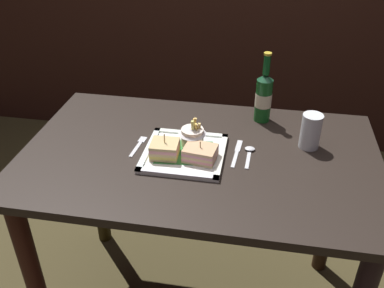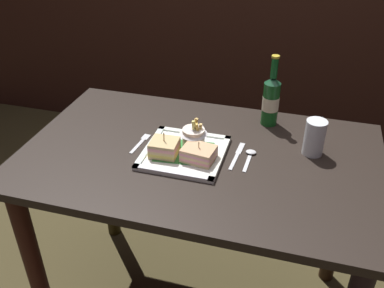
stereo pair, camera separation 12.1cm
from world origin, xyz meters
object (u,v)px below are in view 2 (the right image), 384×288
(dining_table, at_px, (199,185))
(fork, at_px, (141,142))
(knife, at_px, (237,155))
(square_plate, at_px, (184,153))
(sandwich_half_right, at_px, (199,154))
(fries_cup, at_px, (194,134))
(sandwich_half_left, at_px, (164,148))
(beer_bottle, at_px, (271,100))
(water_glass, at_px, (314,140))
(spoon, at_px, (250,155))

(dining_table, xyz_separation_m, fork, (-0.22, 0.01, 0.14))
(knife, bearing_deg, square_plate, -165.34)
(sandwich_half_right, relative_size, knife, 0.67)
(fries_cup, height_order, fork, fries_cup)
(sandwich_half_left, bearing_deg, sandwich_half_right, 0.00)
(dining_table, xyz_separation_m, knife, (0.12, 0.03, 0.14))
(fries_cup, height_order, beer_bottle, beer_bottle)
(sandwich_half_left, relative_size, water_glass, 0.75)
(fries_cup, relative_size, knife, 0.62)
(knife, bearing_deg, sandwich_half_left, -161.84)
(sandwich_half_left, height_order, sandwich_half_right, sandwich_half_left)
(dining_table, height_order, beer_bottle, beer_bottle)
(square_plate, xyz_separation_m, spoon, (0.21, 0.05, -0.00))
(sandwich_half_right, height_order, water_glass, water_glass)
(dining_table, height_order, knife, knife)
(square_plate, bearing_deg, sandwich_half_right, -27.61)
(fries_cup, relative_size, beer_bottle, 0.39)
(dining_table, bearing_deg, water_glass, 16.48)
(dining_table, xyz_separation_m, beer_bottle, (0.20, 0.27, 0.24))
(fork, xyz_separation_m, spoon, (0.38, 0.02, 0.00))
(beer_bottle, bearing_deg, sandwich_half_right, -120.20)
(knife, bearing_deg, sandwich_half_right, -146.34)
(dining_table, bearing_deg, sandwich_half_left, -155.00)
(water_glass, height_order, knife, water_glass)
(square_plate, height_order, spoon, square_plate)
(fork, relative_size, knife, 0.78)
(square_plate, xyz_separation_m, sandwich_half_right, (0.06, -0.03, 0.03))
(beer_bottle, distance_m, spoon, 0.26)
(fries_cup, relative_size, spoon, 0.82)
(dining_table, height_order, fork, fork)
(fries_cup, height_order, spoon, fries_cup)
(sandwich_half_left, height_order, fries_cup, fries_cup)
(sandwich_half_right, bearing_deg, sandwich_half_left, 180.00)
(fries_cup, xyz_separation_m, knife, (0.15, -0.00, -0.05))
(fork, bearing_deg, spoon, 3.13)
(square_plate, height_order, sandwich_half_right, sandwich_half_right)
(fries_cup, xyz_separation_m, spoon, (0.20, 0.00, -0.05))
(sandwich_half_right, distance_m, fork, 0.24)
(fork, xyz_separation_m, knife, (0.34, 0.02, 0.00))
(square_plate, xyz_separation_m, knife, (0.17, 0.05, -0.00))
(sandwich_half_left, height_order, spoon, sandwich_half_left)
(dining_table, bearing_deg, sandwich_half_right, -79.15)
(sandwich_half_left, bearing_deg, fork, 151.11)
(fork, bearing_deg, dining_table, -2.60)
(sandwich_half_right, bearing_deg, beer_bottle, 59.80)
(fork, bearing_deg, sandwich_half_right, -14.87)
(square_plate, xyz_separation_m, fries_cup, (0.02, 0.05, 0.05))
(fries_cup, relative_size, water_glass, 0.85)
(sandwich_half_left, xyz_separation_m, spoon, (0.27, 0.08, -0.03))
(fries_cup, xyz_separation_m, fork, (-0.19, -0.02, -0.05))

